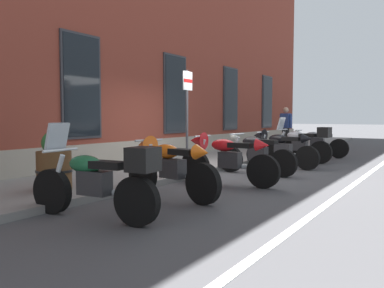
% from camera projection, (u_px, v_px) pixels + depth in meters
% --- Properties ---
extents(ground_plane, '(140.00, 140.00, 0.00)m').
position_uv_depth(ground_plane, '(218.00, 172.00, 9.87)').
color(ground_plane, '#424244').
extents(sidewalk, '(33.37, 2.70, 0.12)m').
position_uv_depth(sidewalk, '(174.00, 166.00, 10.59)').
color(sidewalk, slate).
rests_on(sidewalk, ground_plane).
extents(lane_stripe, '(33.37, 0.12, 0.01)m').
position_uv_depth(lane_stripe, '(355.00, 183.00, 8.15)').
color(lane_stripe, silver).
rests_on(lane_stripe, ground_plane).
extents(brick_pub_facade, '(27.37, 5.81, 9.79)m').
position_uv_depth(brick_pub_facade, '(64.00, 5.00, 12.52)').
color(brick_pub_facade, brown).
rests_on(brick_pub_facade, ground_plane).
extents(motorcycle_green_touring, '(0.63, 2.09, 1.29)m').
position_uv_depth(motorcycle_green_touring, '(98.00, 180.00, 5.20)').
color(motorcycle_green_touring, black).
rests_on(motorcycle_green_touring, ground_plane).
extents(motorcycle_orange_sport, '(0.68, 2.09, 1.04)m').
position_uv_depth(motorcycle_orange_sport, '(167.00, 165.00, 6.69)').
color(motorcycle_orange_sport, black).
rests_on(motorcycle_orange_sport, ground_plane).
extents(motorcycle_red_sport, '(0.62, 2.18, 1.05)m').
position_uv_depth(motorcycle_red_sport, '(224.00, 156.00, 8.01)').
color(motorcycle_red_sport, black).
rests_on(motorcycle_red_sport, ground_plane).
extents(motorcycle_black_naked, '(0.62, 2.05, 0.97)m').
position_uv_depth(motorcycle_black_naked, '(255.00, 154.00, 9.41)').
color(motorcycle_black_naked, black).
rests_on(motorcycle_black_naked, ground_plane).
extents(motorcycle_black_sport, '(0.62, 2.09, 1.03)m').
position_uv_depth(motorcycle_black_sport, '(279.00, 147.00, 10.67)').
color(motorcycle_black_sport, black).
rests_on(motorcycle_black_sport, ground_plane).
extents(motorcycle_silver_touring, '(0.62, 2.04, 1.36)m').
position_uv_depth(motorcycle_silver_touring, '(302.00, 144.00, 11.93)').
color(motorcycle_silver_touring, black).
rests_on(motorcycle_silver_touring, ground_plane).
extents(motorcycle_grey_naked, '(0.62, 2.15, 0.92)m').
position_uv_depth(motorcycle_grey_naked, '(315.00, 143.00, 13.52)').
color(motorcycle_grey_naked, black).
rests_on(motorcycle_grey_naked, ground_plane).
extents(pedestrian_blue_top, '(0.31, 0.57, 1.64)m').
position_uv_depth(pedestrian_blue_top, '(286.00, 125.00, 16.02)').
color(pedestrian_blue_top, black).
rests_on(pedestrian_blue_top, sidewalk).
extents(parking_sign, '(0.36, 0.07, 2.35)m').
position_uv_depth(parking_sign, '(187.00, 105.00, 9.46)').
color(parking_sign, '#4C4C51').
rests_on(parking_sign, sidewalk).
extents(barrel_planter, '(0.61, 0.61, 1.01)m').
position_uv_depth(barrel_planter, '(54.00, 165.00, 6.74)').
color(barrel_planter, brown).
rests_on(barrel_planter, sidewalk).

